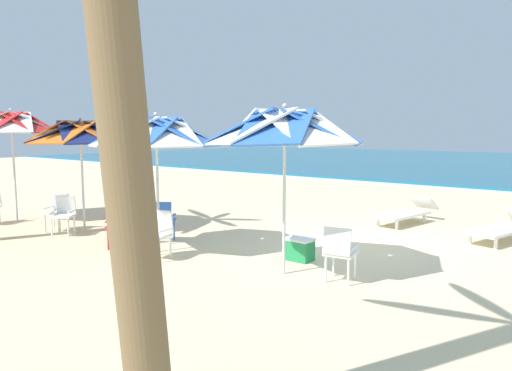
% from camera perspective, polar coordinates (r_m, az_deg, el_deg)
% --- Properties ---
extents(ground_plane, '(80.00, 80.00, 0.00)m').
position_cam_1_polar(ground_plane, '(9.60, 13.36, -7.19)').
color(ground_plane, beige).
extents(surf_foam, '(80.00, 0.70, 0.01)m').
position_cam_1_polar(surf_foam, '(19.93, 27.30, -0.64)').
color(surf_foam, white).
rests_on(surf_foam, ground).
extents(beach_umbrella_0, '(2.52, 2.52, 2.71)m').
position_cam_1_polar(beach_umbrella_0, '(7.17, 3.59, 7.11)').
color(beach_umbrella_0, silver).
rests_on(beach_umbrella_0, ground).
extents(plastic_chair_0, '(0.51, 0.54, 0.87)m').
position_cam_1_polar(plastic_chair_0, '(7.07, 10.35, -7.93)').
color(plastic_chair_0, white).
rests_on(plastic_chair_0, ground).
extents(beach_umbrella_1, '(2.48, 2.48, 2.64)m').
position_cam_1_polar(beach_umbrella_1, '(8.74, -12.30, 6.42)').
color(beach_umbrella_1, silver).
rests_on(beach_umbrella_1, ground).
extents(plastic_chair_1, '(0.62, 0.63, 0.87)m').
position_cam_1_polar(plastic_chair_1, '(9.43, -16.42, -4.43)').
color(plastic_chair_1, red).
rests_on(plastic_chair_1, ground).
extents(plastic_chair_2, '(0.53, 0.56, 0.87)m').
position_cam_1_polar(plastic_chair_2, '(8.43, -12.04, -5.60)').
color(plastic_chair_2, white).
rests_on(plastic_chair_2, ground).
extents(plastic_chair_3, '(0.62, 0.63, 0.87)m').
position_cam_1_polar(plastic_chair_3, '(9.63, -11.53, -4.07)').
color(plastic_chair_3, blue).
rests_on(plastic_chair_3, ground).
extents(beach_umbrella_2, '(2.52, 2.52, 2.61)m').
position_cam_1_polar(beach_umbrella_2, '(11.19, -20.99, 6.10)').
color(beach_umbrella_2, silver).
rests_on(beach_umbrella_2, ground).
extents(plastic_chair_4, '(0.61, 0.62, 0.87)m').
position_cam_1_polar(plastic_chair_4, '(11.52, -23.41, -2.75)').
color(plastic_chair_4, white).
rests_on(plastic_chair_4, ground).
extents(plastic_chair_5, '(0.63, 0.63, 0.87)m').
position_cam_1_polar(plastic_chair_5, '(10.97, -22.78, -3.16)').
color(plastic_chair_5, white).
rests_on(plastic_chair_5, ground).
extents(beach_umbrella_3, '(2.33, 2.33, 2.87)m').
position_cam_1_polar(beach_umbrella_3, '(13.26, -28.13, 6.78)').
color(beach_umbrella_3, silver).
rests_on(beach_umbrella_3, ground).
extents(sun_lounger_0, '(1.13, 2.23, 0.62)m').
position_cam_1_polar(sun_lounger_0, '(10.96, 28.44, -4.60)').
color(sun_lounger_0, white).
rests_on(sun_lounger_0, ground).
extents(sun_lounger_1, '(0.96, 2.22, 0.62)m').
position_cam_1_polar(sun_lounger_1, '(12.04, 18.19, -3.18)').
color(sun_lounger_1, white).
rests_on(sun_lounger_1, ground).
extents(cooler_box, '(0.50, 0.34, 0.40)m').
position_cam_1_polar(cooler_box, '(8.24, 5.36, -7.87)').
color(cooler_box, '#238C4C').
rests_on(cooler_box, ground).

